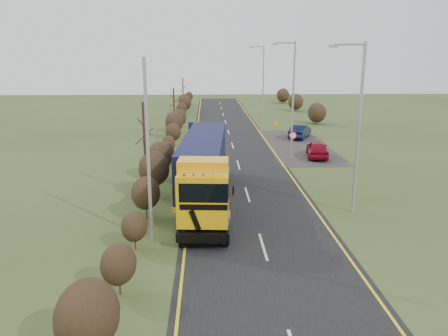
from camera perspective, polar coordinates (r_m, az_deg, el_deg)
ground at (r=24.78m, az=3.94°, el=-6.38°), size 160.00×160.00×0.00m
road at (r=34.26m, az=2.14°, el=-0.41°), size 8.00×120.00×0.02m
layby at (r=44.84m, az=9.46°, el=2.96°), size 6.00×18.00×0.02m
lane_markings at (r=33.96m, az=2.18°, el=-0.51°), size 7.52×116.00×0.01m
hedgerow at (r=31.91m, az=-8.34°, el=1.30°), size 2.24×102.04×6.05m
lorry at (r=26.57m, az=-2.63°, el=0.25°), size 3.23×14.58×4.03m
car_red_hatchback at (r=39.70m, az=12.12°, el=2.45°), size 2.51×4.69×1.52m
car_blue_sedan at (r=48.70m, az=9.89°, el=4.72°), size 3.34×4.73×1.48m
streetlight_near at (r=25.24m, az=16.99°, el=5.80°), size 2.03×0.19×9.55m
streetlight_mid at (r=39.98m, az=8.83°, el=9.66°), size 2.13×0.20×10.05m
streetlight_far at (r=65.45m, az=5.02°, el=11.68°), size 2.17×0.20×10.24m
left_pole at (r=20.68m, az=-9.89°, el=1.91°), size 0.16×0.16×8.77m
speed_sign at (r=38.25m, az=8.96°, el=3.67°), size 0.68×0.10×2.48m
warning_board at (r=49.03m, az=6.79°, el=5.36°), size 0.71×0.11×1.86m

